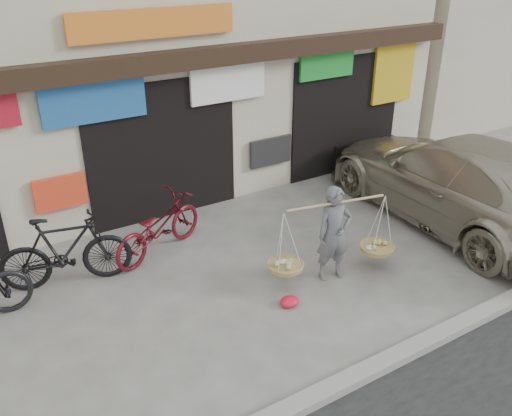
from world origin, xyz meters
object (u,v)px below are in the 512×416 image
street_vendor (334,237)px  bike_1 (65,251)px  suv (456,180)px  bike_2 (158,227)px

street_vendor → bike_1: (-3.70, 2.04, -0.13)m
bike_1 → street_vendor: bearing=-105.1°
suv → bike_1: bearing=-10.0°
street_vendor → bike_2: (-2.10, 2.17, -0.21)m
bike_2 → bike_1: bearing=71.3°
bike_1 → suv: size_ratio=0.34×
bike_2 → suv: 5.70m
street_vendor → bike_1: 4.23m
street_vendor → bike_1: bearing=163.1°
bike_1 → bike_2: bearing=-71.5°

